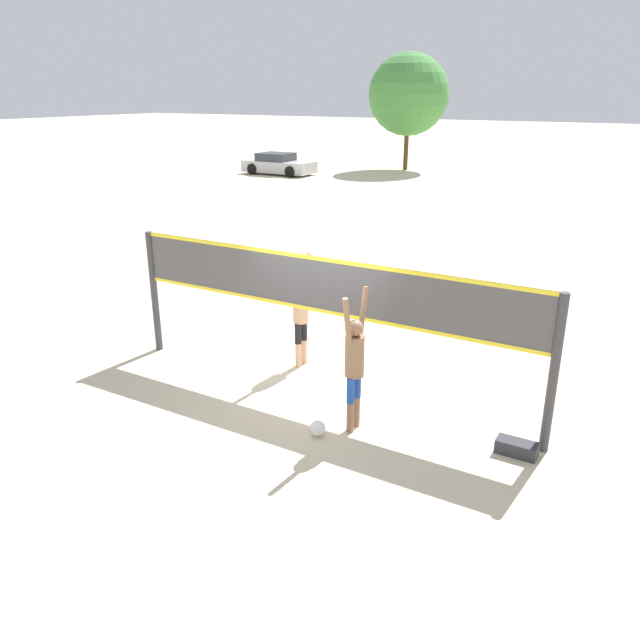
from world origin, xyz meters
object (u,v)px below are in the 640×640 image
(volleyball_net, at_px, (320,300))
(tree_left_cluster, at_px, (409,95))
(player_spiker, at_px, (354,359))
(volleyball, at_px, (318,428))
(player_blocker, at_px, (301,309))
(gear_bag, at_px, (517,448))
(parked_car_near, at_px, (278,165))

(volleyball_net, height_order, tree_left_cluster, tree_left_cluster)
(player_spiker, height_order, volleyball, player_spiker)
(player_spiker, xyz_separation_m, player_blocker, (-1.87, 1.56, -0.04))
(gear_bag, distance_m, tree_left_cluster, 33.38)
(player_spiker, height_order, player_blocker, player_spiker)
(player_spiker, bearing_deg, player_blocker, 50.14)
(player_blocker, height_order, tree_left_cluster, tree_left_cluster)
(tree_left_cluster, bearing_deg, volleyball_net, -69.72)
(gear_bag, relative_size, parked_car_near, 0.13)
(volleyball_net, relative_size, parked_car_near, 1.70)
(player_spiker, relative_size, player_blocker, 1.04)
(parked_car_near, bearing_deg, player_spiker, -53.94)
(parked_car_near, xyz_separation_m, tree_left_cluster, (5.66, 5.98, 3.92))
(parked_car_near, bearing_deg, gear_bag, -49.99)
(player_blocker, relative_size, gear_bag, 3.70)
(volleyball_net, distance_m, gear_bag, 3.65)
(player_blocker, distance_m, tree_left_cluster, 30.72)
(volleyball_net, relative_size, gear_bag, 13.21)
(player_spiker, xyz_separation_m, gear_bag, (2.27, 0.51, -1.02))
(volleyball, height_order, tree_left_cluster, tree_left_cluster)
(volleyball, bearing_deg, player_spiker, 50.50)
(player_spiker, relative_size, volleyball, 9.14)
(player_spiker, relative_size, tree_left_cluster, 0.31)
(volleyball, xyz_separation_m, parked_car_near, (-17.26, 24.83, 0.45))
(volleyball, height_order, gear_bag, volleyball)
(gear_bag, xyz_separation_m, tree_left_cluster, (-14.23, 29.87, 4.38))
(volleyball_net, xyz_separation_m, volleyball, (0.68, -1.24, -1.50))
(volleyball_net, bearing_deg, player_blocker, 137.93)
(volleyball, relative_size, tree_left_cluster, 0.03)
(volleyball_net, xyz_separation_m, player_blocker, (-0.83, 0.75, -0.54))
(volleyball, bearing_deg, player_blocker, 127.23)
(parked_car_near, relative_size, tree_left_cluster, 0.62)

